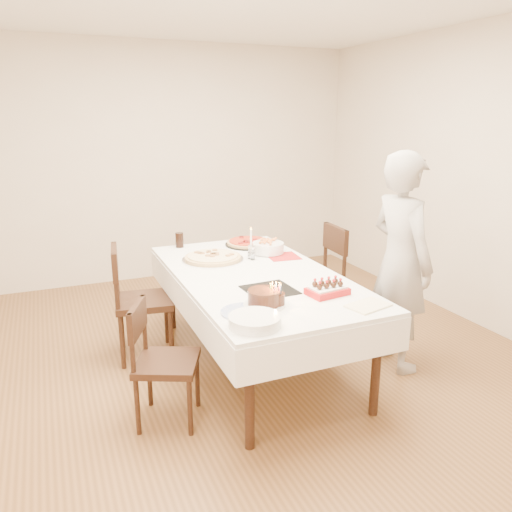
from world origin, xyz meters
name	(u,v)px	position (x,y,z in m)	size (l,w,h in m)	color
floor	(252,362)	(0.00, 0.00, 0.00)	(5.00, 5.00, 0.00)	brown
wall_back	(169,164)	(0.00, 2.50, 1.35)	(4.50, 0.04, 2.70)	beige
wall_right	(483,179)	(2.25, 0.00, 1.35)	(0.04, 5.00, 2.70)	beige
dining_table	(256,320)	(0.02, -0.04, 0.38)	(1.14, 2.14, 0.75)	white
chair_right_savory	(314,278)	(0.80, 0.43, 0.47)	(0.49, 0.49, 0.95)	black
chair_left_savory	(144,301)	(-0.74, 0.46, 0.47)	(0.48, 0.48, 0.94)	black
chair_left_dessert	(167,363)	(-0.78, -0.51, 0.40)	(0.41, 0.41, 0.80)	black
person	(400,262)	(1.03, -0.45, 0.83)	(0.61, 0.40, 1.67)	#B3ADA8
pizza_white	(213,258)	(-0.16, 0.44, 0.77)	(0.51, 0.51, 0.04)	beige
pizza_pepperoni	(249,243)	(0.30, 0.78, 0.77)	(0.43, 0.43, 0.04)	red
red_placemat	(283,257)	(0.42, 0.30, 0.75)	(0.25, 0.25, 0.01)	#B21E1E
pasta_bowl	(268,248)	(0.34, 0.45, 0.80)	(0.27, 0.27, 0.09)	white
taper_candle	(251,243)	(0.15, 0.37, 0.89)	(0.06, 0.06, 0.27)	white
shaker_pair	(253,253)	(0.14, 0.32, 0.81)	(0.09, 0.09, 0.11)	white
cola_glass	(179,240)	(-0.31, 0.95, 0.82)	(0.07, 0.07, 0.13)	black
layer_cake	(264,298)	(-0.19, -0.66, 0.80)	(0.26, 0.26, 0.11)	#381A0E
cake_board	(270,290)	(-0.03, -0.41, 0.75)	(0.33, 0.33, 0.01)	black
birthday_cake	(275,294)	(-0.12, -0.68, 0.83)	(0.12, 0.12, 0.13)	#36170E
strawberry_box	(327,290)	(0.28, -0.64, 0.78)	(0.26, 0.18, 0.07)	#A31214
box_lid	(368,306)	(0.41, -0.92, 0.75)	(0.27, 0.18, 0.02)	beige
plate_stack	(255,321)	(-0.36, -0.92, 0.78)	(0.30, 0.30, 0.06)	white
china_plate	(244,312)	(-0.34, -0.71, 0.76)	(0.28, 0.28, 0.01)	white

